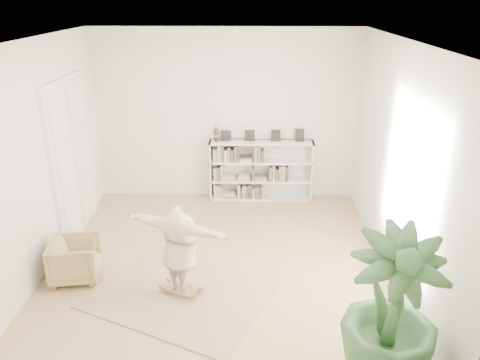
{
  "coord_description": "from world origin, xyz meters",
  "views": [
    {
      "loc": [
        0.52,
        -6.59,
        4.22
      ],
      "look_at": [
        0.36,
        0.4,
        1.4
      ],
      "focal_mm": 35.0,
      "sensor_mm": 36.0,
      "label": 1
    }
  ],
  "objects_px": {
    "bookshelf": "(261,171)",
    "rocker_board": "(182,289)",
    "person": "(179,246)",
    "armchair": "(75,259)",
    "houseplant": "(391,312)"
  },
  "relations": [
    {
      "from": "rocker_board",
      "to": "houseplant",
      "type": "bearing_deg",
      "value": -8.01
    },
    {
      "from": "bookshelf",
      "to": "person",
      "type": "bearing_deg",
      "value": -109.36
    },
    {
      "from": "armchair",
      "to": "rocker_board",
      "type": "relative_size",
      "value": 1.34
    },
    {
      "from": "bookshelf",
      "to": "houseplant",
      "type": "relative_size",
      "value": 1.15
    },
    {
      "from": "bookshelf",
      "to": "houseplant",
      "type": "xyz_separation_m",
      "value": [
        1.33,
        -5.17,
        0.32
      ]
    },
    {
      "from": "armchair",
      "to": "rocker_board",
      "type": "distance_m",
      "value": 1.77
    },
    {
      "from": "armchair",
      "to": "person",
      "type": "bearing_deg",
      "value": -111.28
    },
    {
      "from": "person",
      "to": "houseplant",
      "type": "distance_m",
      "value": 3.06
    },
    {
      "from": "rocker_board",
      "to": "houseplant",
      "type": "height_order",
      "value": "houseplant"
    },
    {
      "from": "rocker_board",
      "to": "bookshelf",
      "type": "bearing_deg",
      "value": 95.16
    },
    {
      "from": "person",
      "to": "armchair",
      "type": "bearing_deg",
      "value": 12.32
    },
    {
      "from": "person",
      "to": "houseplant",
      "type": "relative_size",
      "value": 0.88
    },
    {
      "from": "bookshelf",
      "to": "rocker_board",
      "type": "relative_size",
      "value": 4.02
    },
    {
      "from": "armchair",
      "to": "houseplant",
      "type": "bearing_deg",
      "value": -124.21
    },
    {
      "from": "bookshelf",
      "to": "armchair",
      "type": "height_order",
      "value": "bookshelf"
    }
  ]
}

